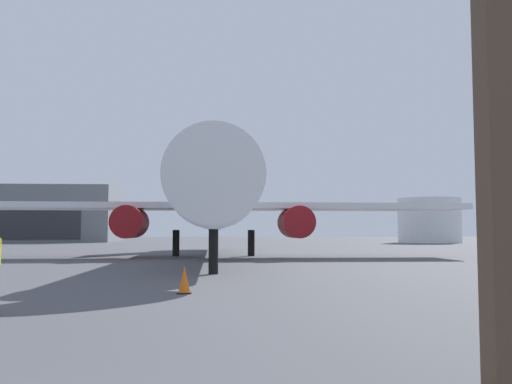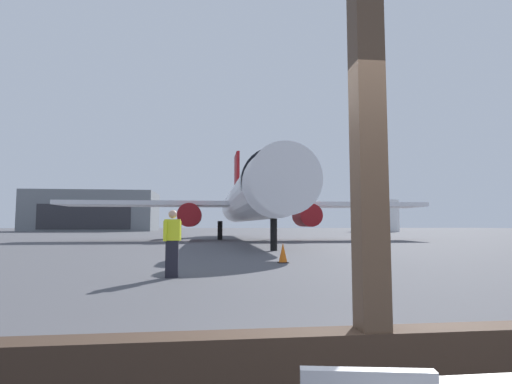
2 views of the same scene
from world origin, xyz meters
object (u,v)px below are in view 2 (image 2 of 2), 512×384
object	(u,v)px
airplane	(249,201)
distant_hangar	(95,211)
ground_crew_worker	(172,242)
traffic_cone	(283,253)
fuel_storage_tank	(377,216)

from	to	relation	value
airplane	distant_hangar	xyz separation A→B (m)	(-27.29, 52.12, 0.68)
ground_crew_worker	traffic_cone	distance (m)	5.03
airplane	ground_crew_worker	xyz separation A→B (m)	(-4.31, -23.06, -2.50)
distant_hangar	fuel_storage_tank	bearing A→B (deg)	-11.14
airplane	ground_crew_worker	distance (m)	23.59
airplane	distant_hangar	bearing A→B (deg)	117.64
ground_crew_worker	fuel_storage_tank	size ratio (longest dim) A/B	0.20
ground_crew_worker	traffic_cone	size ratio (longest dim) A/B	2.45
ground_crew_worker	fuel_storage_tank	xyz separation A→B (m)	(33.96, 63.97, 2.15)
distant_hangar	fuel_storage_tank	size ratio (longest dim) A/B	2.93
ground_crew_worker	distant_hangar	world-z (taller)	distant_hangar
distant_hangar	fuel_storage_tank	world-z (taller)	distant_hangar
airplane	ground_crew_worker	size ratio (longest dim) A/B	19.42
distant_hangar	ground_crew_worker	bearing A→B (deg)	-73.00
airplane	traffic_cone	size ratio (longest dim) A/B	47.58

